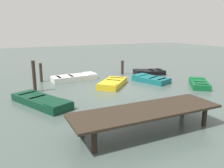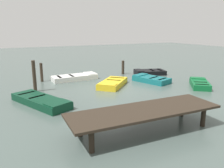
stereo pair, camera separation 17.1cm
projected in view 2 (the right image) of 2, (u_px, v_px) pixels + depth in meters
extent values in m
plane|color=#4C5B56|center=(112.00, 89.00, 15.95)|extent=(80.00, 80.00, 0.00)
cube|color=#33281E|center=(145.00, 111.00, 9.21)|extent=(6.47, 2.13, 0.10)
cylinder|color=black|center=(91.00, 141.00, 7.69)|extent=(0.20, 0.20, 0.85)
cylinder|color=black|center=(80.00, 126.00, 8.87)|extent=(0.20, 0.20, 0.85)
cylinder|color=black|center=(203.00, 117.00, 9.77)|extent=(0.20, 0.20, 0.85)
cylinder|color=black|center=(182.00, 107.00, 10.95)|extent=(0.20, 0.20, 0.85)
cube|color=#14666B|center=(151.00, 79.00, 17.94)|extent=(2.25, 3.13, 0.40)
cube|color=beige|center=(151.00, 78.00, 17.91)|extent=(1.82, 2.63, 0.04)
cube|color=#14666B|center=(140.00, 75.00, 18.64)|extent=(1.43, 0.99, 0.06)
cube|color=#9B9789|center=(154.00, 78.00, 17.75)|extent=(1.13, 0.54, 0.04)
cube|color=#9B9789|center=(162.00, 79.00, 17.22)|extent=(1.13, 0.54, 0.04)
cube|color=gold|center=(113.00, 83.00, 16.71)|extent=(3.24, 3.24, 0.40)
cube|color=#4C3319|center=(113.00, 81.00, 16.67)|extent=(2.69, 2.69, 0.04)
cube|color=gold|center=(107.00, 84.00, 15.51)|extent=(1.39, 1.39, 0.06)
cube|color=#42301E|center=(114.00, 80.00, 16.88)|extent=(0.92, 0.92, 0.04)
cube|color=#42301E|center=(117.00, 78.00, 17.69)|extent=(0.92, 0.92, 0.04)
cube|color=#0C3823|center=(41.00, 101.00, 12.66)|extent=(2.83, 4.26, 0.40)
cube|color=maroon|center=(40.00, 99.00, 12.63)|extent=(2.32, 3.59, 0.04)
cube|color=#0C3823|center=(58.00, 103.00, 11.62)|extent=(1.45, 1.29, 0.06)
cube|color=maroon|center=(37.00, 97.00, 12.81)|extent=(1.03, 0.59, 0.04)
cube|color=maroon|center=(27.00, 93.00, 13.51)|extent=(1.03, 0.59, 0.04)
cube|color=#0F602D|center=(200.00, 84.00, 16.47)|extent=(2.56, 2.78, 0.40)
cube|color=orange|center=(200.00, 82.00, 16.44)|extent=(2.11, 2.31, 0.04)
cube|color=#0F602D|center=(198.00, 78.00, 17.39)|extent=(1.18, 1.11, 0.06)
cube|color=#B06E1E|center=(200.00, 82.00, 16.24)|extent=(0.83, 0.73, 0.04)
cube|color=#B06E1E|center=(202.00, 85.00, 15.55)|extent=(0.83, 0.73, 0.04)
cube|color=silver|center=(75.00, 77.00, 18.68)|extent=(3.71, 1.54, 0.40)
cube|color=#334772|center=(74.00, 76.00, 18.64)|extent=(3.15, 1.21, 0.04)
cube|color=silver|center=(90.00, 73.00, 19.29)|extent=(0.85, 1.29, 0.06)
cube|color=navy|center=(71.00, 76.00, 18.50)|extent=(0.24, 1.10, 0.04)
cube|color=navy|center=(59.00, 77.00, 18.03)|extent=(0.24, 1.10, 0.04)
cube|color=black|center=(150.00, 72.00, 20.85)|extent=(3.00, 2.14, 0.40)
cube|color=gray|center=(150.00, 71.00, 20.82)|extent=(2.53, 1.72, 0.04)
cube|color=black|center=(139.00, 70.00, 20.59)|extent=(0.93, 1.44, 0.06)
cube|color=#776E5D|center=(152.00, 70.00, 20.85)|extent=(0.50, 1.16, 0.04)
cube|color=#776E5D|center=(160.00, 70.00, 20.99)|extent=(0.50, 1.16, 0.04)
cylinder|color=#33281E|center=(123.00, 67.00, 20.94)|extent=(0.25, 0.25, 1.26)
cylinder|color=#33281E|center=(41.00, 72.00, 17.97)|extent=(0.23, 0.23, 1.49)
cylinder|color=#33281E|center=(34.00, 76.00, 15.06)|extent=(0.23, 0.23, 2.11)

